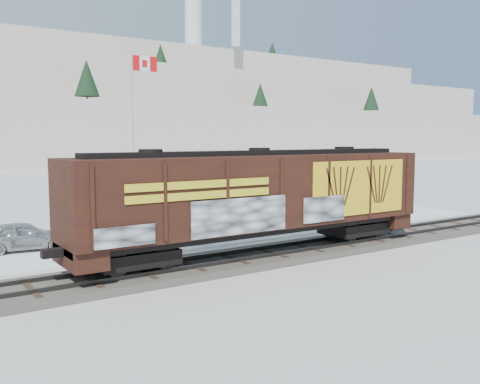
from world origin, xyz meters
TOP-DOWN VIEW (x-y plane):
  - ground at (0.00, 0.00)m, footprint 500.00×500.00m
  - rail_track at (0.00, 0.00)m, footprint 50.00×3.40m
  - parking_strip at (0.00, 7.50)m, footprint 40.00×8.00m
  - hopper_railcar at (-0.53, -0.01)m, footprint 16.72×3.06m
  - flagpole at (0.27, 15.21)m, footprint 2.30×0.90m
  - car_silver at (-8.55, 7.68)m, footprint 4.22×2.11m
  - car_white at (-2.62, 5.65)m, footprint 5.03×3.47m
  - car_dark at (10.55, 6.02)m, footprint 4.75×2.13m

SIDE VIEW (x-z plane):
  - ground at x=0.00m, z-range 0.00..0.00m
  - parking_strip at x=0.00m, z-range 0.00..0.03m
  - rail_track at x=0.00m, z-range -0.07..0.36m
  - car_dark at x=10.55m, z-range 0.03..1.38m
  - car_silver at x=-8.55m, z-range 0.03..1.41m
  - car_white at x=-2.62m, z-range 0.03..1.60m
  - hopper_railcar at x=-0.53m, z-range 0.68..4.99m
  - flagpole at x=0.27m, z-range -1.46..9.42m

